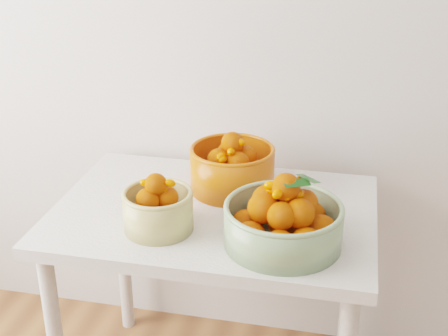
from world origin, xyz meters
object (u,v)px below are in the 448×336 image
(table, at_px, (214,235))
(bowl_cream, at_px, (158,208))
(bowl_orange, at_px, (232,167))
(bowl_green, at_px, (284,221))

(table, relative_size, bowl_cream, 4.11)
(bowl_cream, distance_m, bowl_orange, 0.34)
(bowl_cream, relative_size, bowl_orange, 0.67)
(table, distance_m, bowl_green, 0.34)
(table, relative_size, bowl_green, 2.29)
(table, bearing_deg, bowl_cream, -129.72)
(bowl_green, bearing_deg, bowl_cream, 178.80)
(bowl_cream, relative_size, bowl_green, 0.56)
(table, height_order, bowl_green, bowl_green)
(table, height_order, bowl_orange, bowl_orange)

